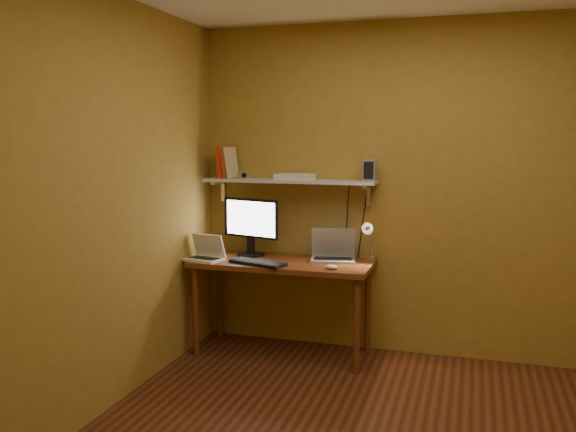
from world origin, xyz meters
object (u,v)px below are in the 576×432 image
(desk, at_px, (282,271))
(keyboard, at_px, (258,263))
(speaker_right, at_px, (370,170))
(shelf_camera, at_px, (244,175))
(wall_shelf, at_px, (290,181))
(speaker_left, at_px, (224,168))
(netbook, at_px, (206,253))
(mouse, at_px, (332,267))
(desk_lamp, at_px, (369,236))
(router, at_px, (295,177))
(monitor, at_px, (251,224))
(laptop, at_px, (333,252))

(desk, height_order, keyboard, keyboard)
(desk, bearing_deg, speaker_right, 17.49)
(shelf_camera, bearing_deg, wall_shelf, 11.04)
(keyboard, bearing_deg, speaker_left, 157.11)
(speaker_right, xyz_separation_m, shelf_camera, (-1.00, -0.08, -0.05))
(netbook, xyz_separation_m, mouse, (1.02, -0.04, -0.04))
(wall_shelf, height_order, mouse, wall_shelf)
(desk_lamp, distance_m, router, 0.76)
(desk_lamp, bearing_deg, speaker_left, 176.64)
(desk, distance_m, wall_shelf, 0.72)
(mouse, relative_size, speaker_left, 0.57)
(keyboard, relative_size, desk_lamp, 1.21)
(mouse, bearing_deg, desk_lamp, 73.72)
(monitor, relative_size, netbook, 1.59)
(netbook, bearing_deg, desk, 26.22)
(wall_shelf, bearing_deg, mouse, -40.92)
(laptop, bearing_deg, netbook, -173.81)
(wall_shelf, height_order, desk_lamp, wall_shelf)
(desk_lamp, bearing_deg, monitor, -179.89)
(desk, xyz_separation_m, desk_lamp, (0.66, 0.13, 0.29))
(mouse, xyz_separation_m, shelf_camera, (-0.80, 0.31, 0.64))
(wall_shelf, bearing_deg, speaker_left, 179.56)
(shelf_camera, bearing_deg, desk, -18.74)
(desk_lamp, bearing_deg, wall_shelf, 174.12)
(speaker_right, bearing_deg, desk, -162.56)
(speaker_left, bearing_deg, mouse, -25.31)
(wall_shelf, xyz_separation_m, keyboard, (-0.14, -0.38, -0.60))
(keyboard, height_order, speaker_right, speaker_right)
(monitor, relative_size, shelf_camera, 4.49)
(laptop, height_order, speaker_left, speaker_left)
(monitor, xyz_separation_m, netbook, (-0.27, -0.27, -0.21))
(keyboard, bearing_deg, desk, 71.35)
(desk_lamp, relative_size, speaker_right, 2.21)
(laptop, relative_size, netbook, 1.20)
(monitor, relative_size, desk_lamp, 1.35)
(mouse, xyz_separation_m, desk_lamp, (0.22, 0.31, 0.19))
(wall_shelf, xyz_separation_m, speaker_right, (0.64, 0.01, 0.10))
(monitor, bearing_deg, desk, -6.11)
(desk, relative_size, speaker_right, 8.23)
(laptop, relative_size, desk_lamp, 1.01)
(keyboard, xyz_separation_m, desk_lamp, (0.80, 0.31, 0.20))
(laptop, bearing_deg, speaker_left, 165.96)
(netbook, distance_m, desk_lamp, 1.28)
(desk, distance_m, laptop, 0.43)
(desk, xyz_separation_m, laptop, (0.37, 0.14, 0.15))
(laptop, distance_m, keyboard, 0.61)
(monitor, bearing_deg, wall_shelf, 28.45)
(laptop, distance_m, router, 0.67)
(mouse, bearing_deg, netbook, -163.17)
(laptop, height_order, mouse, laptop)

